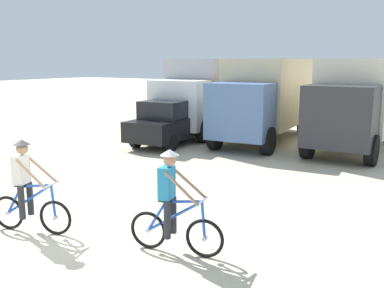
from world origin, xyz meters
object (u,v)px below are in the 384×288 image
box_truck_tan_camper (266,95)px  sedan_parked (170,122)px  box_truck_grey_hauler (207,91)px  cyclist_cowboy_hat (172,206)px  box_truck_cream_rv (359,99)px  supply_crate (142,136)px  cyclist_orange_shirt (27,190)px

box_truck_tan_camper → sedan_parked: bearing=-136.1°
box_truck_grey_hauler → cyclist_cowboy_hat: 13.33m
box_truck_cream_rv → cyclist_cowboy_hat: bearing=-93.5°
supply_crate → sedan_parked: bearing=14.0°
sedan_parked → cyclist_cowboy_hat: 10.03m
box_truck_grey_hauler → box_truck_cream_rv: size_ratio=1.03×
box_truck_tan_camper → cyclist_cowboy_hat: (2.87, -10.99, -1.03)m
box_truck_grey_hauler → cyclist_cowboy_hat: bearing=-62.5°
supply_crate → box_truck_cream_rv: bearing=23.9°
box_truck_tan_camper → cyclist_orange_shirt: (-0.01, -11.70, -1.03)m
sedan_parked → supply_crate: bearing=-166.0°
box_truck_grey_hauler → box_truck_tan_camper: size_ratio=1.01×
box_truck_tan_camper → supply_crate: size_ratio=11.01×
sedan_parked → box_truck_cream_rv: bearing=25.5°
box_truck_grey_hauler → supply_crate: 4.26m
box_truck_tan_camper → cyclist_orange_shirt: bearing=-90.1°
box_truck_tan_camper → cyclist_cowboy_hat: bearing=-75.4°
sedan_parked → cyclist_orange_shirt: size_ratio=2.38×
sedan_parked → cyclist_cowboy_hat: bearing=-54.9°
sedan_parked → cyclist_cowboy_hat: cyclist_cowboy_hat is taller
cyclist_orange_shirt → cyclist_cowboy_hat: same height
box_truck_grey_hauler → sedan_parked: (0.37, -3.58, -0.99)m
box_truck_cream_rv → sedan_parked: bearing=-154.5°
cyclist_cowboy_hat → supply_crate: cyclist_cowboy_hat is taller
box_truck_grey_hauler → box_truck_cream_rv: 6.85m
box_truck_grey_hauler → sedan_parked: 3.73m
sedan_parked → cyclist_cowboy_hat: size_ratio=2.38×
cyclist_orange_shirt → cyclist_cowboy_hat: (2.89, 0.70, 0.00)m
box_truck_tan_camper → box_truck_cream_rv: size_ratio=1.02×
cyclist_cowboy_hat → supply_crate: (-6.93, 7.92, -0.57)m
box_truck_grey_hauler → cyclist_orange_shirt: 12.95m
box_truck_grey_hauler → box_truck_tan_camper: 3.36m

